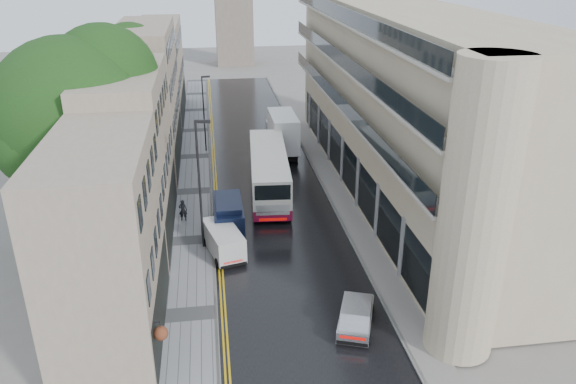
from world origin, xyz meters
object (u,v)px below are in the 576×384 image
object	(u,v)px
white_lorry	(273,139)
navy_van	(216,226)
cream_bus	(254,190)
lamp_post_far	(204,115)
tree_near	(76,143)
white_van	(217,254)
silver_hatchback	(339,328)
pedestrian	(183,210)
tree_far	(113,102)
lamp_post_near	(200,186)

from	to	relation	value
white_lorry	navy_van	xyz separation A→B (m)	(-5.60, -15.21, -0.76)
cream_bus	lamp_post_far	size ratio (longest dim) A/B	1.71
tree_near	navy_van	bearing A→B (deg)	-8.53
cream_bus	white_van	xyz separation A→B (m)	(-2.89, -7.84, -0.73)
silver_hatchback	pedestrian	distance (m)	16.50
tree_far	cream_bus	distance (m)	15.09
silver_hatchback	lamp_post_near	size ratio (longest dim) A/B	0.43
cream_bus	pedestrian	size ratio (longest dim) A/B	7.69
pedestrian	lamp_post_near	distance (m)	5.46
tree_near	pedestrian	world-z (taller)	tree_near
silver_hatchback	white_van	world-z (taller)	white_van
lamp_post_near	lamp_post_far	distance (m)	19.02
cream_bus	pedestrian	bearing A→B (deg)	-162.64
white_van	lamp_post_near	xyz separation A→B (m)	(-0.86, 2.59, 3.40)
pedestrian	silver_hatchback	bearing A→B (deg)	124.65
white_lorry	lamp_post_far	world-z (taller)	lamp_post_far
white_lorry	white_van	xyz separation A→B (m)	(-5.60, -18.33, -1.08)
cream_bus	pedestrian	distance (m)	5.33
tree_near	tree_far	xyz separation A→B (m)	(0.30, 13.00, -0.72)
tree_near	silver_hatchback	world-z (taller)	tree_near
silver_hatchback	white_van	bearing A→B (deg)	145.86
pedestrian	cream_bus	bearing A→B (deg)	-160.67
tree_near	lamp_post_near	size ratio (longest dim) A/B	1.65
white_van	cream_bus	bearing A→B (deg)	55.31
white_lorry	lamp_post_near	xyz separation A→B (m)	(-6.46, -15.74, 2.32)
tree_near	lamp_post_far	bearing A→B (deg)	66.00
cream_bus	silver_hatchback	bearing A→B (deg)	-75.95
pedestrian	lamp_post_near	size ratio (longest dim) A/B	0.19
navy_van	lamp_post_near	xyz separation A→B (m)	(-0.86, -0.54, 3.08)
tree_near	lamp_post_far	xyz separation A→B (m)	(7.68, 17.24, -3.27)
tree_near	cream_bus	world-z (taller)	tree_near
silver_hatchback	lamp_post_far	xyz separation A→B (m)	(-6.23, 29.44, 2.97)
tree_far	navy_van	size ratio (longest dim) A/B	2.56
white_lorry	lamp_post_far	size ratio (longest dim) A/B	1.07
tree_near	navy_van	size ratio (longest dim) A/B	2.86
cream_bus	white_lorry	xyz separation A→B (m)	(2.71, 10.49, 0.35)
tree_near	cream_bus	bearing A→B (deg)	17.47
white_lorry	tree_far	bearing A→B (deg)	-176.45
tree_far	lamp_post_far	world-z (taller)	tree_far
tree_near	silver_hatchback	distance (m)	19.52
lamp_post_far	silver_hatchback	bearing A→B (deg)	-90.03
silver_hatchback	white_lorry	bearing A→B (deg)	110.03
tree_far	white_lorry	bearing A→B (deg)	4.14
pedestrian	lamp_post_far	size ratio (longest dim) A/B	0.22
tree_near	cream_bus	xyz separation A→B (m)	(11.09, 3.49, -5.27)
silver_hatchback	pedestrian	bearing A→B (deg)	138.62
tree_far	lamp_post_far	distance (m)	8.88
silver_hatchback	navy_van	xyz separation A→B (m)	(-5.71, 10.96, 0.55)
navy_van	lamp_post_far	world-z (taller)	lamp_post_far
white_lorry	white_van	world-z (taller)	white_lorry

